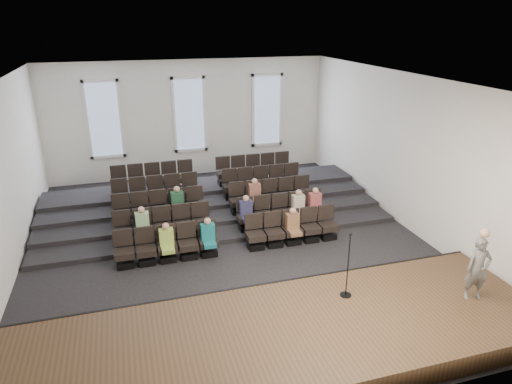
% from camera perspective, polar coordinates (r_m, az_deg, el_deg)
% --- Properties ---
extents(ground, '(14.00, 14.00, 0.00)m').
position_cam_1_polar(ground, '(14.43, -3.52, -6.34)').
color(ground, black).
rests_on(ground, ground).
extents(ceiling, '(12.00, 14.00, 0.02)m').
position_cam_1_polar(ceiling, '(12.92, -4.02, 13.80)').
color(ceiling, white).
rests_on(ceiling, ground).
extents(wall_back, '(12.00, 0.04, 5.00)m').
position_cam_1_polar(wall_back, '(20.15, -8.32, 9.01)').
color(wall_back, white).
rests_on(wall_back, ground).
extents(wall_front, '(12.00, 0.04, 5.00)m').
position_cam_1_polar(wall_front, '(7.41, 8.92, -13.09)').
color(wall_front, white).
rests_on(wall_front, ground).
extents(wall_left, '(0.04, 14.00, 5.00)m').
position_cam_1_polar(wall_left, '(13.56, -29.38, 0.52)').
color(wall_left, white).
rests_on(wall_left, ground).
extents(wall_right, '(0.04, 14.00, 5.00)m').
position_cam_1_polar(wall_right, '(15.85, 18.04, 4.91)').
color(wall_right, white).
rests_on(wall_right, ground).
extents(stage, '(11.80, 3.60, 0.50)m').
position_cam_1_polar(stage, '(10.17, 3.39, -17.86)').
color(stage, '#43311C').
rests_on(stage, ground).
extents(stage_lip, '(11.80, 0.06, 0.52)m').
position_cam_1_polar(stage_lip, '(11.52, 0.35, -12.57)').
color(stage_lip, black).
rests_on(stage_lip, ground).
extents(risers, '(11.80, 4.80, 0.60)m').
position_cam_1_polar(risers, '(17.17, -5.96, -1.06)').
color(risers, black).
rests_on(risers, ground).
extents(seating_rows, '(6.80, 4.70, 1.67)m').
position_cam_1_polar(seating_rows, '(15.51, -4.88, -1.58)').
color(seating_rows, black).
rests_on(seating_rows, ground).
extents(windows, '(8.44, 0.10, 3.24)m').
position_cam_1_polar(windows, '(20.05, -8.32, 9.53)').
color(windows, white).
rests_on(windows, wall_back).
extents(audience, '(6.05, 2.64, 1.10)m').
position_cam_1_polar(audience, '(14.44, -2.55, -2.71)').
color(audience, '#99BA4A').
rests_on(audience, seating_rows).
extents(speaker, '(0.63, 0.49, 1.54)m').
position_cam_1_polar(speaker, '(11.67, 26.00, -8.63)').
color(speaker, '#5C5A58').
rests_on(speaker, stage).
extents(mic_stand, '(0.27, 0.27, 1.63)m').
position_cam_1_polar(mic_stand, '(10.95, 11.31, -10.43)').
color(mic_stand, black).
rests_on(mic_stand, stage).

